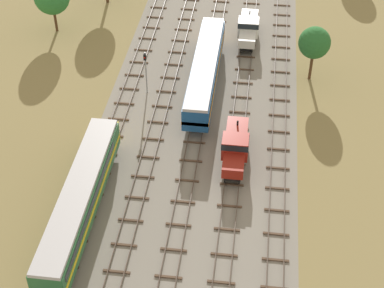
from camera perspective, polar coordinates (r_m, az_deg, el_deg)
The scene contains 13 objects.
ground_plane at distance 79.97m, azimuth 1.87°, elevation 8.61°, with size 480.00×480.00×0.00m, color olive.
ballast_bed at distance 79.97m, azimuth 1.87°, elevation 8.61°, with size 22.05×176.00×0.01m, color gray.
track_far_left at distance 81.92m, azimuth -4.44°, elevation 9.45°, with size 2.40×126.00×0.29m.
track_left at distance 81.21m, azimuth -1.27°, elevation 9.27°, with size 2.40×126.00×0.29m.
track_centre_left at distance 80.75m, azimuth 1.94°, elevation 9.06°, with size 2.40×126.00×0.29m.
track_centre at distance 80.54m, azimuth 5.17°, elevation 8.82°, with size 2.40×126.00×0.29m.
track_centre_right at distance 80.59m, azimuth 8.41°, elevation 8.55°, with size 2.40×126.00×0.29m.
diesel_railcar_far_left_nearest at distance 56.12m, azimuth -10.56°, elevation -5.09°, with size 2.96×20.50×3.80m.
shunter_loco_centre_near at distance 61.67m, azimuth 4.12°, elevation -0.19°, with size 2.74×8.46×3.10m.
diesel_railcar_centre_left_mid at distance 71.82m, azimuth 1.26°, elevation 7.04°, with size 2.96×20.50×3.80m.
shunter_loco_centre_midfar at distance 81.96m, azimuth 5.36°, elevation 10.92°, with size 2.74×8.46×3.10m.
signal_post_nearest at distance 70.64m, azimuth -4.41°, elevation 7.19°, with size 0.28×0.47×5.57m.
lineside_tree_0 at distance 73.60m, azimuth 11.51°, elevation 9.36°, with size 3.84×3.84×7.02m.
Camera 1 is at (6.00, -11.87, 41.87)m, focal length 56.37 mm.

